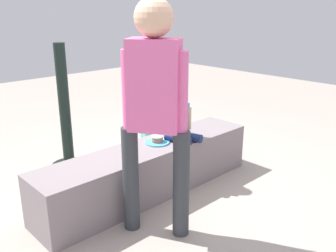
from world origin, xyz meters
name	(u,v)px	position (x,y,z in m)	size (l,w,h in m)	color
ground_plane	(151,192)	(0.00, 0.00, 0.00)	(12.00, 12.00, 0.00)	#A09589
concrete_ledge	(150,169)	(0.00, 0.00, 0.22)	(2.16, 0.45, 0.45)	gray
child_seated	(179,116)	(0.32, -0.03, 0.66)	(0.29, 0.35, 0.48)	navy
adult_standing	(155,100)	(-0.36, -0.49, 1.01)	(0.36, 0.43, 1.68)	#30353A
cake_plate	(157,141)	(0.10, 0.02, 0.47)	(0.22, 0.22, 0.07)	#4CA5D8
gift_bag	(150,126)	(0.97, 1.14, 0.15)	(0.22, 0.10, 0.33)	#59C6B2
railing_post	(66,122)	(-0.27, 0.99, 0.50)	(0.36, 0.36, 1.29)	black
water_bottle_near_gift	(148,151)	(0.47, 0.58, 0.11)	(0.07, 0.07, 0.23)	silver
party_cup_red	(165,154)	(0.63, 0.47, 0.05)	(0.08, 0.08, 0.10)	red
cake_box_white	(69,178)	(-0.46, 0.64, 0.06)	(0.34, 0.27, 0.12)	white
handbag_black_leather	(119,166)	(-0.02, 0.44, 0.12)	(0.30, 0.12, 0.34)	black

